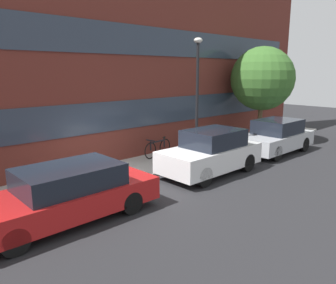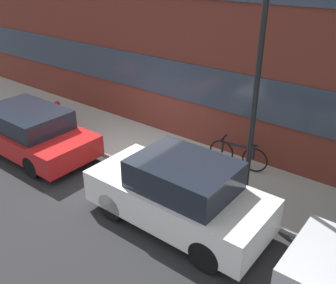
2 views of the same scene
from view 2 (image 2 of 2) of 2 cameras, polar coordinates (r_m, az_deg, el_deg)
ground_plane at (r=10.32m, az=-7.56°, el=-3.18°), size 56.00×56.00×0.00m
sidewalk_strip at (r=10.99m, az=-3.49°, el=-0.70°), size 28.00×2.23×0.10m
parked_car_red at (r=11.32m, az=-20.74°, el=1.74°), size 4.51×1.76×1.32m
parked_car_white at (r=7.65m, az=1.70°, el=-7.88°), size 3.81×1.68×1.54m
fire_hydrant at (r=12.67m, az=-16.39°, el=4.31°), size 0.51×0.28×0.80m
bicycle at (r=9.82m, az=10.58°, el=-1.84°), size 1.56×0.44×0.76m
lamp_post at (r=7.45m, az=13.45°, el=9.20°), size 0.32×0.32×4.61m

